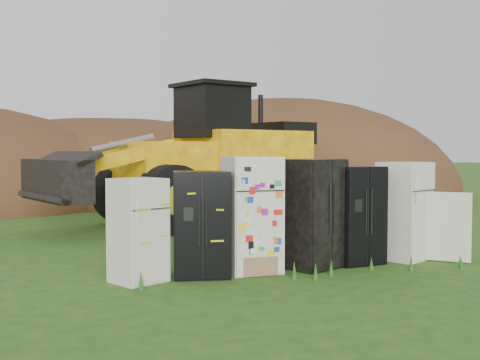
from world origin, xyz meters
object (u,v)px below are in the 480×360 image
Objects in this scene: fridge_sticker at (252,215)px; fridge_dark_mid at (312,214)px; wheel_loader at (182,154)px; fridge_open_door at (404,211)px; fridge_leftmost at (138,230)px; fridge_black_right at (355,215)px; fridge_black_side at (201,224)px.

fridge_sticker is 1.02× the size of fridge_dark_mid.
wheel_loader is (-0.39, 6.25, 0.97)m from fridge_dark_mid.
fridge_sticker reaches higher than fridge_open_door.
fridge_leftmost is 0.92× the size of fridge_black_right.
fridge_leftmost is at bearing -127.07° from wheel_loader.
fridge_dark_mid is 0.89m from fridge_black_right.
fridge_open_door is at bearing 2.87° from fridge_sticker.
wheel_loader reaches higher than fridge_open_door.
wheel_loader is (-2.31, 6.21, 1.00)m from fridge_open_door.
fridge_leftmost is 0.89× the size of fridge_open_door.
fridge_sticker is at bearing -21.47° from fridge_leftmost.
fridge_black_right is (1.98, -0.01, -0.09)m from fridge_sticker.
fridge_leftmost is at bearing 157.97° from fridge_dark_mid.
fridge_leftmost is 1.02m from fridge_black_side.
fridge_dark_mid reaches higher than fridge_leftmost.
fridge_sticker is 6.29m from wheel_loader.
fridge_dark_mid is (1.96, -0.05, 0.09)m from fridge_black_side.
fridge_dark_mid is at bearing 157.94° from fridge_open_door.
fridge_black_side is 0.90× the size of fridge_dark_mid.
fridge_sticker is 1.10× the size of fridge_black_right.
fridge_black_right is at bearing -22.21° from fridge_leftmost.
fridge_black_side is at bearing 156.59° from fridge_open_door.
fridge_open_door is at bearing -3.62° from fridge_black_right.
fridge_open_door is at bearing -20.02° from fridge_dark_mid.
fridge_dark_mid reaches higher than fridge_black_right.
fridge_black_side is 0.21× the size of wheel_loader.
fridge_open_door reaches higher than fridge_black_right.
fridge_dark_mid is (1.09, -0.07, -0.02)m from fridge_sticker.
fridge_leftmost is 0.83× the size of fridge_sticker.
wheel_loader reaches higher than fridge_dark_mid.
fridge_black_side is at bearing -118.69° from wheel_loader.
fridge_leftmost is at bearing 177.52° from fridge_black_right.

